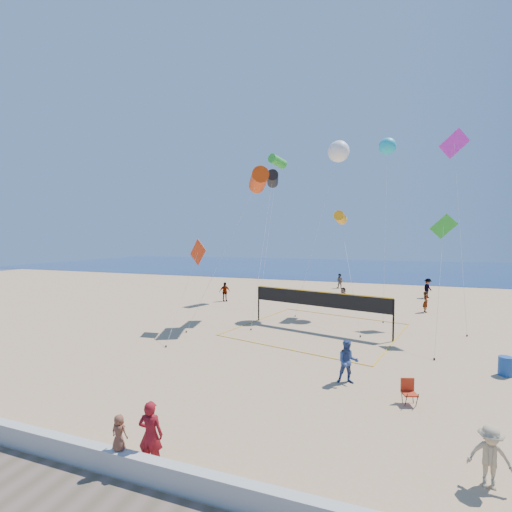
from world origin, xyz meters
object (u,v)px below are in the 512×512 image
(trash_barrel, at_px, (506,366))
(volleyball_net, at_px, (318,303))
(woman, at_px, (151,435))
(camp_chair, at_px, (409,390))

(trash_barrel, height_order, volleyball_net, volleyball_net)
(woman, relative_size, volleyball_net, 0.16)
(trash_barrel, relative_size, volleyball_net, 0.07)
(camp_chair, height_order, volleyball_net, volleyball_net)
(camp_chair, bearing_deg, trash_barrel, 26.66)
(woman, distance_m, volleyball_net, 14.89)
(trash_barrel, xyz_separation_m, volleyball_net, (-8.75, 4.73, 1.31))
(woman, height_order, camp_chair, woman)
(woman, bearing_deg, camp_chair, -150.01)
(camp_chair, distance_m, volleyball_net, 10.01)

